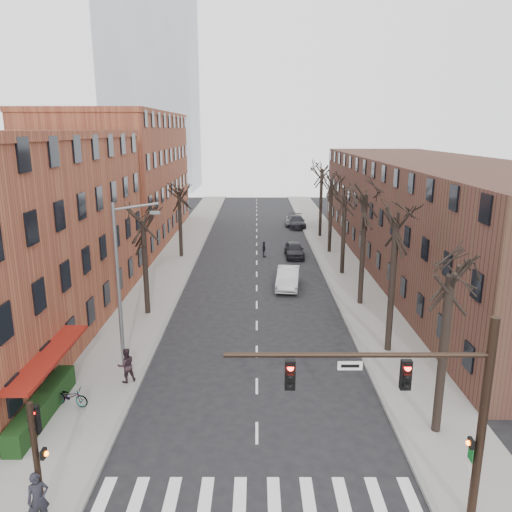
{
  "coord_description": "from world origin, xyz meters",
  "views": [
    {
      "loc": [
        -0.01,
        -14.71,
        12.54
      ],
      "look_at": [
        -0.05,
        18.89,
        4.0
      ],
      "focal_mm": 35.0,
      "sensor_mm": 36.0,
      "label": 1
    }
  ],
  "objects_px": {
    "silver_sedan": "(288,278)",
    "pedestrian_a": "(38,499)",
    "parked_car_mid": "(297,221)",
    "parked_car_near": "(294,250)",
    "bicycle": "(70,396)"
  },
  "relations": [
    {
      "from": "bicycle",
      "to": "parked_car_near",
      "type": "bearing_deg",
      "value": -10.36
    },
    {
      "from": "silver_sedan",
      "to": "pedestrian_a",
      "type": "xyz_separation_m",
      "value": [
        -9.56,
        -25.36,
        0.26
      ]
    },
    {
      "from": "silver_sedan",
      "to": "pedestrian_a",
      "type": "distance_m",
      "value": 27.11
    },
    {
      "from": "silver_sedan",
      "to": "parked_car_mid",
      "type": "xyz_separation_m",
      "value": [
        2.74,
        25.97,
        -0.06
      ]
    },
    {
      "from": "silver_sedan",
      "to": "parked_car_near",
      "type": "xyz_separation_m",
      "value": [
        1.24,
        10.08,
        -0.05
      ]
    },
    {
      "from": "parked_car_near",
      "to": "silver_sedan",
      "type": "bearing_deg",
      "value": -98.23
    },
    {
      "from": "silver_sedan",
      "to": "pedestrian_a",
      "type": "height_order",
      "value": "pedestrian_a"
    },
    {
      "from": "parked_car_mid",
      "to": "pedestrian_a",
      "type": "bearing_deg",
      "value": -103.74
    },
    {
      "from": "silver_sedan",
      "to": "parked_car_near",
      "type": "distance_m",
      "value": 10.16
    },
    {
      "from": "parked_car_mid",
      "to": "bicycle",
      "type": "relative_size",
      "value": 2.96
    },
    {
      "from": "parked_car_near",
      "to": "parked_car_mid",
      "type": "distance_m",
      "value": 15.96
    },
    {
      "from": "silver_sedan",
      "to": "parked_car_mid",
      "type": "relative_size",
      "value": 0.95
    },
    {
      "from": "pedestrian_a",
      "to": "bicycle",
      "type": "height_order",
      "value": "pedestrian_a"
    },
    {
      "from": "parked_car_mid",
      "to": "parked_car_near",
      "type": "bearing_deg",
      "value": -95.66
    },
    {
      "from": "silver_sedan",
      "to": "bicycle",
      "type": "relative_size",
      "value": 2.82
    }
  ]
}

